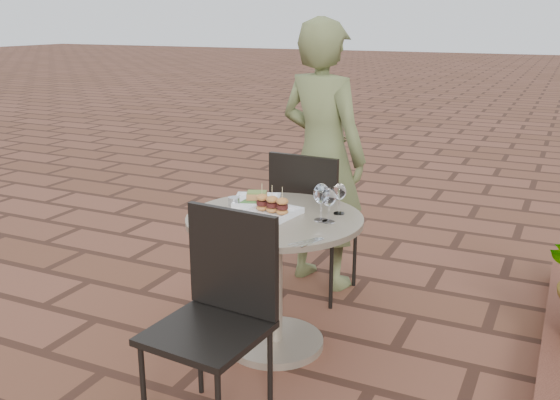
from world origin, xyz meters
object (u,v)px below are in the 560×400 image
at_px(diner, 322,156).
at_px(plate_tuna, 245,227).
at_px(plate_salmon, 257,200).
at_px(chair_far, 310,213).
at_px(cafe_table, 275,262).
at_px(chair_near, 219,302).
at_px(plate_sliders, 272,208).

bearing_deg(diner, plate_tuna, 109.03).
bearing_deg(plate_salmon, plate_tuna, -69.36).
distance_m(chair_far, plate_salmon, 0.54).
distance_m(cafe_table, plate_tuna, 0.37).
height_order(plate_salmon, plate_tuna, plate_salmon).
relative_size(chair_far, chair_near, 1.00).
bearing_deg(chair_far, plate_sliders, 97.39).
distance_m(plate_salmon, plate_sliders, 0.22).
xyz_separation_m(diner, plate_salmon, (-0.08, -0.75, -0.10)).
relative_size(plate_salmon, plate_sliders, 1.14).
height_order(cafe_table, plate_sliders, plate_sliders).
height_order(chair_near, diner, diner).
relative_size(chair_near, diner, 0.55).
distance_m(chair_far, chair_near, 1.31).
distance_m(chair_far, plate_tuna, 0.93).
relative_size(chair_far, plate_tuna, 2.54).
bearing_deg(plate_sliders, diner, 95.19).
relative_size(cafe_table, chair_far, 0.97).
xyz_separation_m(chair_near, diner, (-0.16, 1.57, 0.30)).
relative_size(chair_far, diner, 0.55).
height_order(cafe_table, diner, diner).
bearing_deg(cafe_table, plate_sliders, 141.28).
xyz_separation_m(chair_far, plate_salmon, (-0.11, -0.48, 0.20)).
xyz_separation_m(diner, plate_sliders, (0.08, -0.89, -0.09)).
distance_m(chair_near, plate_sliders, 0.71).
bearing_deg(plate_tuna, plate_salmon, 110.64).
bearing_deg(plate_sliders, plate_salmon, 138.16).
bearing_deg(cafe_table, chair_far, 96.47).
relative_size(chair_far, plate_salmon, 3.00).
height_order(chair_near, plate_salmon, chair_near).
bearing_deg(diner, cafe_table, 111.83).
distance_m(cafe_table, diner, 0.99).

